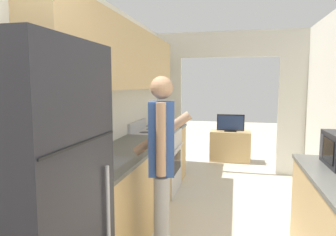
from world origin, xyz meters
name	(u,v)px	position (x,y,z in m)	size (l,w,h in m)	color
wall_left	(99,90)	(-1.25, 2.12, 1.52)	(0.38, 7.07, 2.50)	silver
wall_far_with_doorway	(228,92)	(0.00, 4.70, 1.44)	(3.00, 0.06, 2.50)	silver
counter_left	(133,183)	(-1.00, 2.43, 0.45)	(0.62, 3.39, 0.90)	tan
refrigerator	(25,213)	(-0.95, 0.58, 0.90)	(0.73, 0.73, 1.80)	black
range_oven	(156,161)	(-0.99, 3.44, 0.46)	(0.66, 0.73, 1.04)	#B7B7BC
person	(162,167)	(-0.46, 1.66, 0.88)	(0.53, 0.42, 1.65)	#9E9E9E
tv_cabinet	(230,146)	(0.04, 5.46, 0.31)	(0.81, 0.42, 0.62)	tan
television	(231,123)	(0.04, 5.42, 0.79)	(0.55, 0.16, 0.35)	black
knife	(166,126)	(-0.96, 3.91, 0.91)	(0.19, 0.31, 0.02)	#B7B7BC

